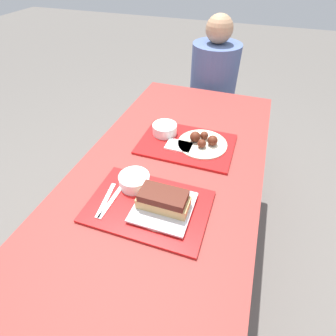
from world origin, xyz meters
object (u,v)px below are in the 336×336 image
Objects in this scene: bowl_coleslaw_far at (165,129)px; person_seated_across at (214,74)px; bowl_coleslaw_near at (134,180)px; wings_plate_far at (203,142)px; tray_near at (148,206)px; brisket_sandwich_plate at (163,203)px; tray_far at (186,144)px.

person_seated_across is (0.09, 0.79, -0.02)m from bowl_coleslaw_far.
bowl_coleslaw_near is 0.40m from wings_plate_far.
bowl_coleslaw_near and bowl_coleslaw_far have the same top height.
bowl_coleslaw_far reaches higher than tray_near.
wings_plate_far is at bearing 76.43° from tray_near.
bowl_coleslaw_near is 0.52× the size of wings_plate_far.
bowl_coleslaw_far is (-0.16, 0.46, -0.01)m from brisket_sandwich_plate.
person_seated_across reaches higher than wings_plate_far.
brisket_sandwich_plate is at bearing -27.78° from bowl_coleslaw_near.
bowl_coleslaw_far is (-0.13, 0.04, 0.03)m from tray_far.
tray_far is at bearing -169.01° from wings_plate_far.
person_seated_across is (-0.04, 0.84, 0.01)m from tray_far.
bowl_coleslaw_far is at bearing 171.23° from wings_plate_far.
person_seated_across is (-0.07, 1.25, -0.03)m from brisket_sandwich_plate.
wings_plate_far is at bearing 61.50° from bowl_coleslaw_near.
tray_near is 3.66× the size of bowl_coleslaw_near.
person_seated_across reaches higher than bowl_coleslaw_far.
tray_near and tray_far have the same top height.
person_seated_across is at bearing 83.74° from bowl_coleslaw_far.
tray_near is at bearing -78.21° from bowl_coleslaw_far.
bowl_coleslaw_near is at bearing -93.78° from person_seated_across.
bowl_coleslaw_far is at bearing 160.23° from tray_far.
tray_far is at bearing -87.39° from person_seated_across.
tray_far is 3.66× the size of bowl_coleslaw_far.
tray_far is at bearing 70.92° from bowl_coleslaw_near.
tray_far is at bearing 94.42° from brisket_sandwich_plate.
brisket_sandwich_plate is (0.06, 0.00, 0.04)m from tray_near.
tray_far is 0.08m from wings_plate_far.
tray_near is 1.89× the size of wings_plate_far.
tray_far is 3.66× the size of bowl_coleslaw_near.
brisket_sandwich_plate reaches higher than tray_near.
tray_near is 0.41m from tray_far.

